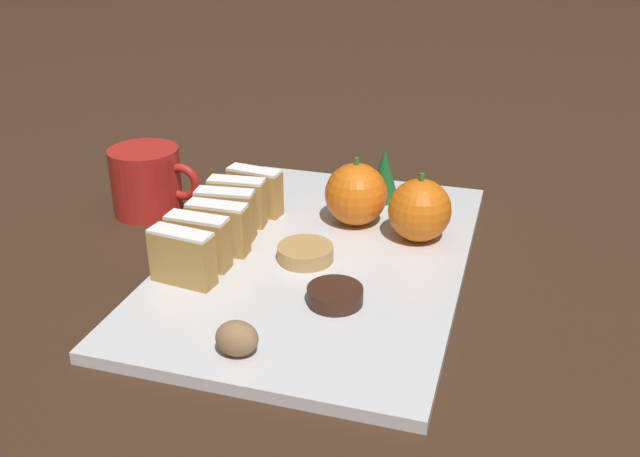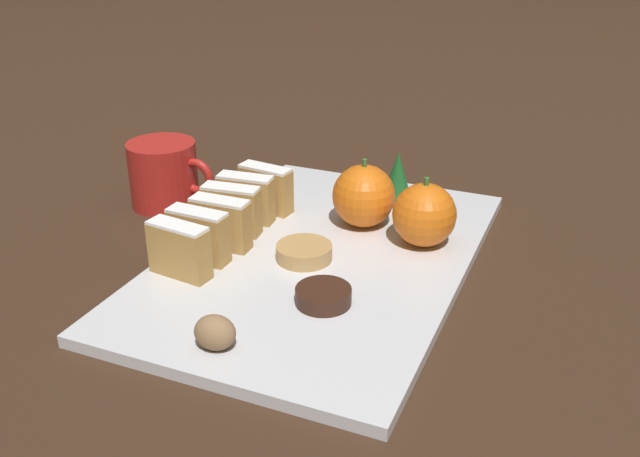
{
  "view_description": "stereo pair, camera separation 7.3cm",
  "coord_description": "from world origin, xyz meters",
  "px_view_note": "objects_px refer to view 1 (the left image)",
  "views": [
    {
      "loc": [
        0.19,
        -0.63,
        0.36
      ],
      "look_at": [
        0.0,
        0.0,
        0.04
      ],
      "focal_mm": 40.0,
      "sensor_mm": 36.0,
      "label": 1
    },
    {
      "loc": [
        0.26,
        -0.61,
        0.36
      ],
      "look_at": [
        0.0,
        0.0,
        0.04
      ],
      "focal_mm": 40.0,
      "sensor_mm": 36.0,
      "label": 2
    }
  ],
  "objects_px": {
    "orange_near": "(420,210)",
    "coffee_mug": "(147,181)",
    "walnut": "(237,338)",
    "chocolate_cookie": "(335,295)",
    "orange_far": "(356,194)"
  },
  "relations": [
    {
      "from": "orange_near",
      "to": "orange_far",
      "type": "relative_size",
      "value": 0.97
    },
    {
      "from": "walnut",
      "to": "coffee_mug",
      "type": "height_order",
      "value": "coffee_mug"
    },
    {
      "from": "orange_near",
      "to": "chocolate_cookie",
      "type": "xyz_separation_m",
      "value": [
        -0.05,
        -0.15,
        -0.03
      ]
    },
    {
      "from": "orange_far",
      "to": "coffee_mug",
      "type": "relative_size",
      "value": 0.7
    },
    {
      "from": "walnut",
      "to": "chocolate_cookie",
      "type": "relative_size",
      "value": 0.69
    },
    {
      "from": "orange_near",
      "to": "coffee_mug",
      "type": "distance_m",
      "value": 0.33
    },
    {
      "from": "orange_near",
      "to": "coffee_mug",
      "type": "bearing_deg",
      "value": 179.25
    },
    {
      "from": "orange_far",
      "to": "walnut",
      "type": "relative_size",
      "value": 2.17
    },
    {
      "from": "orange_near",
      "to": "walnut",
      "type": "xyz_separation_m",
      "value": [
        -0.11,
        -0.25,
        -0.02
      ]
    },
    {
      "from": "chocolate_cookie",
      "to": "orange_near",
      "type": "bearing_deg",
      "value": 71.58
    },
    {
      "from": "walnut",
      "to": "orange_far",
      "type": "bearing_deg",
      "value": 83.54
    },
    {
      "from": "orange_near",
      "to": "coffee_mug",
      "type": "xyz_separation_m",
      "value": [
        -0.33,
        0.0,
        -0.01
      ]
    },
    {
      "from": "chocolate_cookie",
      "to": "coffee_mug",
      "type": "relative_size",
      "value": 0.47
    },
    {
      "from": "walnut",
      "to": "chocolate_cookie",
      "type": "bearing_deg",
      "value": 60.99
    },
    {
      "from": "walnut",
      "to": "chocolate_cookie",
      "type": "height_order",
      "value": "walnut"
    }
  ]
}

